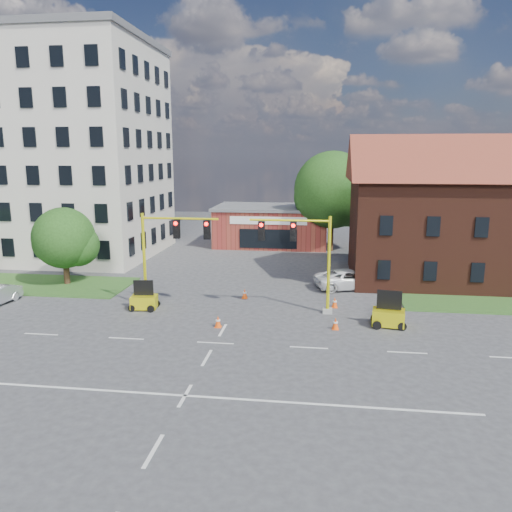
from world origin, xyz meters
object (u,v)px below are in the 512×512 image
(signal_mast_west, at_px, (168,249))
(trailer_west, at_px, (144,301))
(pickup_white, at_px, (350,279))
(signal_mast_east, at_px, (303,252))
(trailer_east, at_px, (388,316))

(signal_mast_west, distance_m, trailer_west, 3.74)
(signal_mast_west, distance_m, pickup_white, 13.91)
(signal_mast_east, height_order, trailer_west, signal_mast_east)
(trailer_west, bearing_deg, trailer_east, -12.52)
(signal_mast_east, distance_m, trailer_east, 6.45)
(signal_mast_east, height_order, pickup_white, signal_mast_east)
(trailer_east, bearing_deg, pickup_white, 110.58)
(trailer_east, bearing_deg, signal_mast_west, 179.67)
(trailer_west, bearing_deg, signal_mast_east, -3.29)
(signal_mast_west, relative_size, trailer_east, 2.99)
(signal_mast_west, height_order, trailer_west, signal_mast_west)
(signal_mast_west, height_order, trailer_east, signal_mast_west)
(trailer_west, distance_m, trailer_east, 15.41)
(trailer_west, xyz_separation_m, trailer_east, (15.36, -1.27, 0.07))
(signal_mast_west, height_order, signal_mast_east, same)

